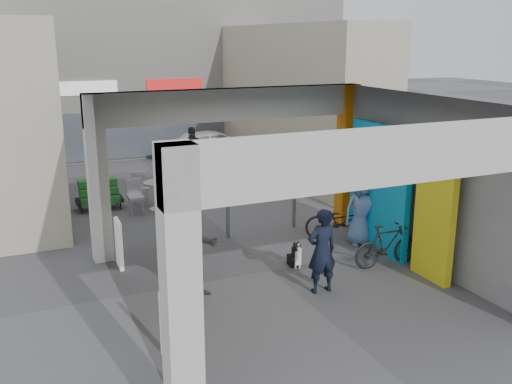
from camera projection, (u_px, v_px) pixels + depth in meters
name	position (u px, v px, depth m)	size (l,w,h in m)	color
ground	(271.00, 271.00, 11.55)	(90.00, 90.00, 0.00)	#535358
arcade_canopy	(317.00, 165.00, 10.44)	(6.40, 6.45, 6.40)	#B7B7B2
far_building	(123.00, 53.00, 22.88)	(18.00, 4.08, 8.00)	silver
plaza_bldg_left	(9.00, 115.00, 15.78)	(2.00, 9.00, 5.00)	#AFA891
plaza_bldg_right	(297.00, 101.00, 19.28)	(2.00, 9.00, 5.00)	#AFA891
bollard_left	(161.00, 225.00, 12.88)	(0.09, 0.09, 0.93)	gray
bollard_center	(228.00, 218.00, 13.34)	(0.09, 0.09, 0.98)	gray
bollard_right	(294.00, 209.00, 14.13)	(0.09, 0.09, 0.93)	gray
advert_board_near	(170.00, 330.00, 8.19)	(0.18, 0.56, 1.00)	white
advert_board_far	(119.00, 243.00, 11.63)	(0.12, 0.55, 1.00)	white
cafe_set	(150.00, 196.00, 15.83)	(1.54, 1.25, 0.93)	#B6B6BB
produce_stand	(99.00, 198.00, 15.63)	(1.24, 0.67, 0.82)	black
crate_stack	(175.00, 174.00, 18.62)	(0.55, 0.50, 0.56)	#195317
border_collie	(295.00, 256.00, 11.70)	(0.21, 0.42, 0.58)	black
man_with_dog	(322.00, 251.00, 10.40)	(0.58, 0.38, 1.60)	black
man_back_turned	(195.00, 249.00, 10.18)	(0.89, 0.69, 1.83)	#3F3F42
man_elderly	(361.00, 211.00, 12.83)	(0.78, 0.51, 1.60)	#5878AC
man_crates	(193.00, 152.00, 19.04)	(1.01, 0.42, 1.72)	black
bicycle_front	(343.00, 221.00, 13.19)	(0.60, 1.73, 0.91)	black
bicycle_rear	(387.00, 245.00, 11.68)	(0.43, 1.51, 0.91)	black
white_van	(212.00, 146.00, 21.43)	(1.53, 3.79, 1.29)	silver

